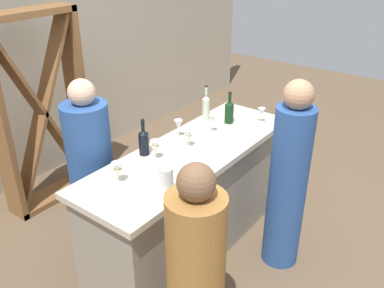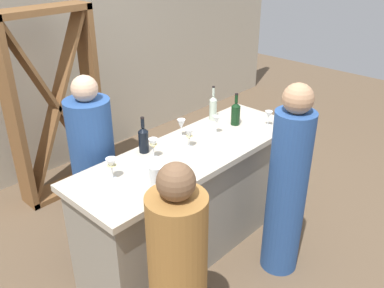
{
  "view_description": "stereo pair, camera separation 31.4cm",
  "coord_description": "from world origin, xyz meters",
  "views": [
    {
      "loc": [
        -2.35,
        -1.79,
        2.52
      ],
      "look_at": [
        0.0,
        0.0,
        1.02
      ],
      "focal_mm": 38.78,
      "sensor_mm": 36.0,
      "label": 1
    },
    {
      "loc": [
        -2.15,
        -2.03,
        2.52
      ],
      "look_at": [
        0.0,
        0.0,
        1.02
      ],
      "focal_mm": 38.78,
      "sensor_mm": 36.0,
      "label": 2
    }
  ],
  "objects": [
    {
      "name": "wine_glass_far_center",
      "position": [
        -0.3,
        0.12,
        1.09
      ],
      "size": [
        0.07,
        0.07,
        0.16
      ],
      "color": "white",
      "rests_on": "bar_counter"
    },
    {
      "name": "wine_bottle_second_left_clear_pale",
      "position": [
        0.57,
        0.27,
        1.1
      ],
      "size": [
        0.07,
        0.07,
        0.33
      ],
      "color": "#B7C6B2",
      "rests_on": "bar_counter"
    },
    {
      "name": "wine_bottle_center_dark_green",
      "position": [
        0.63,
        0.05,
        1.09
      ],
      "size": [
        0.08,
        0.08,
        0.3
      ],
      "color": "black",
      "rests_on": "bar_counter"
    },
    {
      "name": "wine_glass_far_right",
      "position": [
        0.11,
        0.23,
        1.08
      ],
      "size": [
        0.07,
        0.07,
        0.16
      ],
      "color": "white",
      "rests_on": "bar_counter"
    },
    {
      "name": "wine_glass_near_center",
      "position": [
        0.02,
        0.05,
        1.08
      ],
      "size": [
        0.07,
        0.07,
        0.16
      ],
      "color": "white",
      "rests_on": "bar_counter"
    },
    {
      "name": "wine_glass_far_left",
      "position": [
        -0.71,
        0.11,
        1.09
      ],
      "size": [
        0.08,
        0.08,
        0.16
      ],
      "color": "white",
      "rests_on": "bar_counter"
    },
    {
      "name": "wine_glass_near_left",
      "position": [
        0.81,
        -0.18,
        1.08
      ],
      "size": [
        0.07,
        0.07,
        0.14
      ],
      "color": "white",
      "rests_on": "bar_counter"
    },
    {
      "name": "bar_counter",
      "position": [
        0.0,
        0.0,
        0.49
      ],
      "size": [
        2.12,
        0.71,
        0.97
      ],
      "color": "gray",
      "rests_on": "ground"
    },
    {
      "name": "wine_glass_near_right",
      "position": [
        0.36,
        0.05,
        1.09
      ],
      "size": [
        0.06,
        0.06,
        0.16
      ],
      "color": "white",
      "rests_on": "bar_counter"
    },
    {
      "name": "wine_rack",
      "position": [
        -0.26,
        1.65,
        0.97
      ],
      "size": [
        0.94,
        0.28,
        1.94
      ],
      "color": "brown",
      "rests_on": "ground"
    },
    {
      "name": "person_left_guest",
      "position": [
        0.32,
        -0.71,
        0.77
      ],
      "size": [
        0.37,
        0.37,
        1.62
      ],
      "rotation": [
        0.0,
        0.0,
        1.84
      ],
      "color": "#284C8C",
      "rests_on": "ground"
    },
    {
      "name": "water_pitcher",
      "position": [
        -0.61,
        -0.25,
        1.07
      ],
      "size": [
        0.1,
        0.1,
        0.2
      ],
      "color": "silver",
      "rests_on": "bar_counter"
    },
    {
      "name": "back_wall",
      "position": [
        0.0,
        2.2,
        1.4
      ],
      "size": [
        8.0,
        0.1,
        2.8
      ],
      "primitive_type": "cube",
      "color": "#B2A893",
      "rests_on": "ground"
    },
    {
      "name": "person_center_guest",
      "position": [
        -0.81,
        -0.65,
        0.65
      ],
      "size": [
        0.47,
        0.47,
        1.43
      ],
      "rotation": [
        0.0,
        0.0,
        1.24
      ],
      "color": "#9E6B33",
      "rests_on": "ground"
    },
    {
      "name": "person_right_guest",
      "position": [
        -0.52,
        0.64,
        0.72
      ],
      "size": [
        0.37,
        0.37,
        1.57
      ],
      "rotation": [
        0.0,
        0.0,
        -1.58
      ],
      "color": "#284C8C",
      "rests_on": "ground"
    },
    {
      "name": "ground_plane",
      "position": [
        0.0,
        0.0,
        0.0
      ],
      "size": [
        12.0,
        12.0,
        0.0
      ],
      "primitive_type": "plane",
      "color": "brown"
    },
    {
      "name": "wine_bottle_leftmost_near_black",
      "position": [
        -0.29,
        0.25,
        1.09
      ],
      "size": [
        0.08,
        0.08,
        0.3
      ],
      "color": "black",
      "rests_on": "bar_counter"
    }
  ]
}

